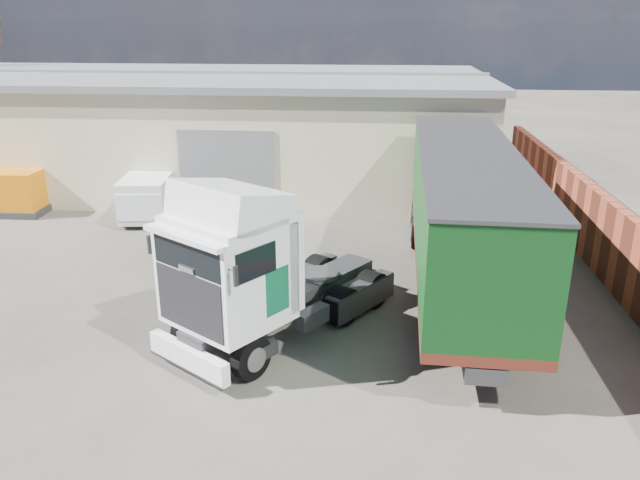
# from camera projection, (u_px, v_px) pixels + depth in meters

# --- Properties ---
(ground) EXTENTS (120.00, 120.00, 0.00)m
(ground) POSITION_uv_depth(u_px,v_px,m) (219.00, 327.00, 16.84)
(ground) COLOR black
(ground) RESTS_ON ground
(warehouse) EXTENTS (30.60, 12.60, 5.42)m
(warehouse) POSITION_uv_depth(u_px,v_px,m) (176.00, 127.00, 31.44)
(warehouse) COLOR #C2B895
(warehouse) RESTS_ON ground
(brick_boundary_wall) EXTENTS (0.35, 26.00, 2.50)m
(brick_boundary_wall) POSITION_uv_depth(u_px,v_px,m) (593.00, 226.00, 21.08)
(brick_boundary_wall) COLOR brown
(brick_boundary_wall) RESTS_ON ground
(tractor_unit) EXTENTS (5.77, 6.77, 4.45)m
(tractor_unit) POSITION_uv_depth(u_px,v_px,m) (254.00, 276.00, 15.40)
(tractor_unit) COLOR black
(tractor_unit) RESTS_ON ground
(box_trailer) EXTENTS (3.26, 13.15, 4.34)m
(box_trailer) POSITION_uv_depth(u_px,v_px,m) (464.00, 207.00, 18.30)
(box_trailer) COLOR #2D2D30
(box_trailer) RESTS_ON ground
(panel_van) EXTENTS (2.33, 4.64, 1.82)m
(panel_van) POSITION_uv_depth(u_px,v_px,m) (151.00, 194.00, 25.97)
(panel_van) COLOR black
(panel_van) RESTS_ON ground
(orange_skip) EXTENTS (3.01, 1.93, 1.85)m
(orange_skip) POSITION_uv_depth(u_px,v_px,m) (10.00, 195.00, 26.37)
(orange_skip) COLOR #2D2D30
(orange_skip) RESTS_ON ground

